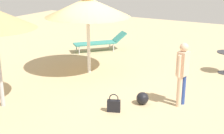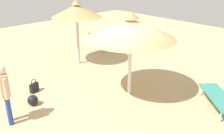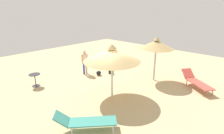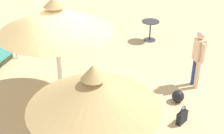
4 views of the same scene
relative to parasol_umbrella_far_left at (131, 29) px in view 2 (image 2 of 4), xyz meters
The scene contains 8 objects.
ground 2.33m from the parasol_umbrella_far_left, 155.81° to the left, with size 24.00×24.00×0.10m, color tan.
parasol_umbrella_far_left is the anchor object (origin of this frame).
parasol_umbrella_center 3.40m from the parasol_umbrella_far_left, 82.51° to the left, with size 2.04×2.04×2.72m.
lounge_chair_far_right 3.36m from the parasol_umbrella_far_left, 66.95° to the right, with size 1.92×2.05×0.76m.
lounge_chair_front 5.14m from the parasol_umbrella_far_left, 54.71° to the left, with size 2.15×1.76×0.82m.
person_standing_edge 3.90m from the parasol_umbrella_far_left, 162.98° to the left, with size 0.28×0.47×1.66m.
handbag 3.77m from the parasol_umbrella_far_left, 134.27° to the left, with size 0.35×0.24×0.47m.
beach_ball 3.67m from the parasol_umbrella_far_left, 150.27° to the left, with size 0.32×0.32×0.32m, color black.
Camera 2 is at (-4.83, -5.17, 3.95)m, focal length 39.77 mm.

